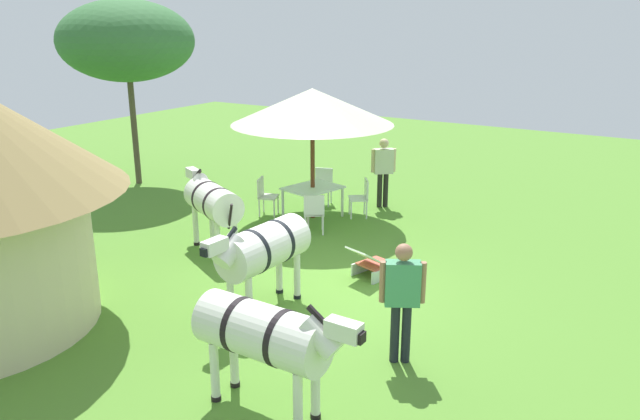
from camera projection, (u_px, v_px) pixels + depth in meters
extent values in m
plane|color=#52872E|center=(325.00, 289.00, 10.78)|extent=(36.00, 36.00, 0.00)
cylinder|color=#572D19|center=(313.00, 172.00, 14.30)|extent=(0.10, 0.10, 2.21)
cone|color=beige|center=(312.00, 106.00, 13.85)|extent=(3.68, 3.68, 0.80)
cube|color=silver|center=(313.00, 188.00, 14.41)|extent=(1.43, 1.24, 0.04)
cylinder|color=silver|center=(283.00, 204.00, 14.44)|extent=(0.06, 0.06, 0.70)
cylinder|color=silver|center=(317.00, 195.00, 15.18)|extent=(0.06, 0.06, 0.70)
cylinder|color=silver|center=(308.00, 212.00, 13.86)|extent=(0.06, 0.06, 0.70)
cylinder|color=silver|center=(342.00, 202.00, 14.60)|extent=(0.06, 0.06, 0.70)
cube|color=silver|center=(269.00, 197.00, 14.68)|extent=(0.56, 0.55, 0.04)
cube|color=silver|center=(261.00, 187.00, 14.64)|extent=(0.43, 0.20, 0.45)
cylinder|color=silver|center=(278.00, 204.00, 14.89)|extent=(0.04, 0.04, 0.45)
cylinder|color=silver|center=(274.00, 209.00, 14.53)|extent=(0.04, 0.04, 0.45)
cylinder|color=silver|center=(264.00, 203.00, 14.95)|extent=(0.04, 0.04, 0.45)
cylinder|color=silver|center=(259.00, 208.00, 14.60)|extent=(0.04, 0.04, 0.45)
cube|color=silver|center=(314.00, 213.00, 13.48)|extent=(0.59, 0.60, 0.04)
cube|color=silver|center=(314.00, 205.00, 13.23)|extent=(0.28, 0.39, 0.45)
cylinder|color=silver|center=(305.00, 220.00, 13.71)|extent=(0.04, 0.04, 0.45)
cylinder|color=silver|center=(322.00, 220.00, 13.72)|extent=(0.04, 0.04, 0.45)
cylinder|color=silver|center=(305.00, 225.00, 13.36)|extent=(0.04, 0.04, 0.45)
cylinder|color=silver|center=(323.00, 225.00, 13.38)|extent=(0.04, 0.04, 0.45)
cube|color=white|center=(358.00, 198.00, 14.55)|extent=(0.60, 0.60, 0.04)
cube|color=white|center=(366.00, 189.00, 14.50)|extent=(0.38, 0.28, 0.45)
cylinder|color=white|center=(351.00, 210.00, 14.43)|extent=(0.04, 0.04, 0.45)
cylinder|color=white|center=(349.00, 205.00, 14.79)|extent=(0.04, 0.04, 0.45)
cylinder|color=white|center=(367.00, 210.00, 14.45)|extent=(0.04, 0.04, 0.45)
cylinder|color=white|center=(364.00, 205.00, 14.81)|extent=(0.04, 0.04, 0.45)
cube|color=white|center=(322.00, 187.00, 15.48)|extent=(0.54, 0.55, 0.04)
cube|color=white|center=(324.00, 177.00, 15.59)|extent=(0.18, 0.43, 0.45)
cylinder|color=white|center=(328.00, 198.00, 15.35)|extent=(0.04, 0.04, 0.45)
cylinder|color=white|center=(313.00, 197.00, 15.42)|extent=(0.04, 0.04, 0.45)
cylinder|color=white|center=(331.00, 194.00, 15.68)|extent=(0.04, 0.04, 0.45)
cylinder|color=white|center=(316.00, 194.00, 15.76)|extent=(0.04, 0.04, 0.45)
cylinder|color=black|center=(386.00, 190.00, 15.33)|extent=(0.12, 0.12, 0.86)
cylinder|color=black|center=(380.00, 190.00, 15.31)|extent=(0.12, 0.12, 0.86)
cube|color=beige|center=(383.00, 161.00, 15.10)|extent=(0.46, 0.49, 0.61)
cylinder|color=beige|center=(394.00, 160.00, 15.13)|extent=(0.09, 0.09, 0.57)
cylinder|color=beige|center=(373.00, 161.00, 15.06)|extent=(0.09, 0.09, 0.57)
sphere|color=beige|center=(384.00, 143.00, 14.97)|extent=(0.23, 0.23, 0.23)
cylinder|color=black|center=(395.00, 333.00, 8.42)|extent=(0.12, 0.12, 0.86)
cylinder|color=black|center=(406.00, 333.00, 8.41)|extent=(0.12, 0.12, 0.86)
cube|color=#428F61|center=(403.00, 283.00, 8.19)|extent=(0.41, 0.51, 0.61)
cylinder|color=#A37254|center=(383.00, 282.00, 8.20)|extent=(0.09, 0.09, 0.57)
cylinder|color=#A37254|center=(423.00, 283.00, 8.18)|extent=(0.09, 0.09, 0.57)
sphere|color=#A37254|center=(404.00, 252.00, 8.06)|extent=(0.23, 0.23, 0.23)
cube|color=#C35440|center=(376.00, 264.00, 11.31)|extent=(0.68, 0.66, 0.03)
cube|color=#E0F0CF|center=(365.00, 256.00, 11.07)|extent=(0.66, 0.66, 0.34)
cube|color=silver|center=(363.00, 266.00, 11.49)|extent=(0.59, 0.22, 0.22)
cube|color=silver|center=(384.00, 274.00, 11.12)|extent=(0.59, 0.22, 0.22)
cylinder|color=silver|center=(262.00, 332.00, 7.20)|extent=(0.69, 1.63, 0.66)
cylinder|color=black|center=(241.00, 325.00, 7.36)|extent=(0.67, 0.09, 0.67)
cylinder|color=black|center=(283.00, 338.00, 7.05)|extent=(0.67, 0.09, 0.67)
cylinder|color=silver|center=(321.00, 336.00, 6.73)|extent=(0.31, 0.54, 0.50)
cube|color=silver|center=(344.00, 330.00, 6.54)|extent=(0.19, 0.40, 0.20)
cube|color=black|center=(359.00, 337.00, 6.45)|extent=(0.12, 0.12, 0.12)
cube|color=black|center=(321.00, 320.00, 6.67)|extent=(0.05, 0.37, 0.28)
cylinder|color=silver|center=(315.00, 389.00, 7.22)|extent=(0.11, 0.11, 0.79)
cylinder|color=black|center=(316.00, 415.00, 7.33)|extent=(0.13, 0.13, 0.06)
cylinder|color=silver|center=(298.00, 404.00, 6.93)|extent=(0.11, 0.11, 0.79)
cylinder|color=silver|center=(234.00, 359.00, 7.85)|extent=(0.11, 0.11, 0.79)
cylinder|color=black|center=(235.00, 384.00, 7.96)|extent=(0.13, 0.13, 0.06)
cylinder|color=silver|center=(215.00, 372.00, 7.56)|extent=(0.11, 0.11, 0.79)
cylinder|color=black|center=(216.00, 398.00, 7.67)|extent=(0.13, 0.13, 0.06)
cylinder|color=black|center=(207.00, 321.00, 7.67)|extent=(0.05, 0.24, 0.53)
cylinder|color=silver|center=(213.00, 201.00, 12.19)|extent=(1.26, 1.64, 0.65)
cylinder|color=black|center=(219.00, 205.00, 11.94)|extent=(0.63, 0.37, 0.67)
cylinder|color=black|center=(208.00, 198.00, 12.41)|extent=(0.63, 0.37, 0.67)
cylinder|color=silver|center=(198.00, 184.00, 12.75)|extent=(0.50, 0.61, 0.50)
cube|color=silver|center=(193.00, 173.00, 12.93)|extent=(0.34, 0.44, 0.20)
cube|color=black|center=(190.00, 173.00, 13.08)|extent=(0.16, 0.16, 0.12)
cube|color=black|center=(198.00, 174.00, 12.69)|extent=(0.20, 0.35, 0.28)
cylinder|color=silver|center=(196.00, 226.00, 12.76)|extent=(0.11, 0.11, 0.82)
cylinder|color=black|center=(197.00, 243.00, 12.87)|extent=(0.13, 0.13, 0.06)
cylinder|color=silver|center=(212.00, 223.00, 12.94)|extent=(0.11, 0.11, 0.82)
cylinder|color=black|center=(213.00, 240.00, 13.05)|extent=(0.13, 0.13, 0.06)
cylinder|color=silver|center=(218.00, 242.00, 11.83)|extent=(0.11, 0.11, 0.82)
cylinder|color=black|center=(219.00, 261.00, 11.94)|extent=(0.13, 0.13, 0.06)
cylinder|color=silver|center=(235.00, 239.00, 12.01)|extent=(0.11, 0.11, 0.82)
cylinder|color=black|center=(236.00, 257.00, 12.12)|extent=(0.13, 0.13, 0.06)
cylinder|color=black|center=(230.00, 216.00, 11.57)|extent=(0.15, 0.23, 0.53)
cylinder|color=silver|center=(264.00, 247.00, 9.77)|extent=(1.61, 0.81, 0.70)
cylinder|color=black|center=(277.00, 241.00, 10.02)|extent=(0.13, 0.72, 0.71)
cylinder|color=black|center=(252.00, 252.00, 9.55)|extent=(0.13, 0.72, 0.71)
cylinder|color=silver|center=(229.00, 251.00, 9.11)|extent=(0.57, 0.35, 0.52)
cube|color=silver|center=(215.00, 246.00, 8.84)|extent=(0.41, 0.21, 0.20)
cube|color=black|center=(206.00, 252.00, 8.71)|extent=(0.13, 0.13, 0.12)
cube|color=black|center=(228.00, 238.00, 9.05)|extent=(0.37, 0.07, 0.28)
cylinder|color=silver|center=(249.00, 302.00, 9.40)|extent=(0.11, 0.11, 0.80)
cylinder|color=black|center=(250.00, 324.00, 9.51)|extent=(0.13, 0.13, 0.06)
cylinder|color=silver|center=(231.00, 295.00, 9.61)|extent=(0.11, 0.11, 0.80)
cylinder|color=black|center=(232.00, 317.00, 9.72)|extent=(0.13, 0.13, 0.06)
cylinder|color=silver|center=(297.00, 276.00, 10.33)|extent=(0.11, 0.11, 0.80)
cylinder|color=black|center=(297.00, 296.00, 10.44)|extent=(0.13, 0.13, 0.06)
cylinder|color=silver|center=(279.00, 271.00, 10.54)|extent=(0.11, 0.11, 0.80)
cylinder|color=black|center=(280.00, 291.00, 10.65)|extent=(0.13, 0.13, 0.06)
cylinder|color=black|center=(296.00, 238.00, 10.45)|extent=(0.24, 0.07, 0.53)
cylinder|color=#4F4434|center=(135.00, 132.00, 17.20)|extent=(0.16, 0.16, 2.92)
ellipsoid|color=#346A36|center=(126.00, 41.00, 16.47)|extent=(3.58, 3.58, 2.15)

